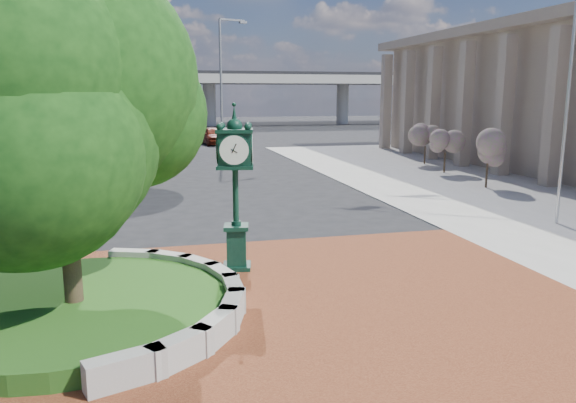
# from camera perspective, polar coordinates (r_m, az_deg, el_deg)

# --- Properties ---
(ground) EXTENTS (200.00, 200.00, 0.00)m
(ground) POSITION_cam_1_polar(r_m,az_deg,el_deg) (12.68, 2.61, -9.79)
(ground) COLOR black
(ground) RESTS_ON ground
(plaza) EXTENTS (12.00, 12.00, 0.04)m
(plaza) POSITION_cam_1_polar(r_m,az_deg,el_deg) (11.79, 4.01, -11.35)
(plaza) COLOR brown
(plaza) RESTS_ON ground
(planter_wall) EXTENTS (2.96, 6.77, 0.54)m
(planter_wall) POSITION_cam_1_polar(r_m,az_deg,el_deg) (12.15, -9.90, -9.53)
(planter_wall) COLOR #9E9B93
(planter_wall) RESTS_ON ground
(grass_bed) EXTENTS (6.10, 6.10, 0.40)m
(grass_bed) POSITION_cam_1_polar(r_m,az_deg,el_deg) (12.26, -20.81, -10.26)
(grass_bed) COLOR #1F4F16
(grass_bed) RESTS_ON ground
(overpass) EXTENTS (90.00, 12.00, 7.50)m
(overpass) POSITION_cam_1_polar(r_m,az_deg,el_deg) (81.47, -11.78, 12.10)
(overpass) COLOR #9E9B93
(overpass) RESTS_ON ground
(tree_planter) EXTENTS (5.20, 5.20, 6.33)m
(tree_planter) POSITION_cam_1_polar(r_m,az_deg,el_deg) (11.52, -21.99, 6.37)
(tree_planter) COLOR #38281C
(tree_planter) RESTS_ON ground
(tree_street) EXTENTS (4.40, 4.40, 5.45)m
(tree_street) POSITION_cam_1_polar(r_m,az_deg,el_deg) (29.41, -15.11, 8.10)
(tree_street) COLOR #38281C
(tree_street) RESTS_ON ground
(post_clock) EXTENTS (1.00, 1.00, 4.20)m
(post_clock) POSITION_cam_1_polar(r_m,az_deg,el_deg) (14.17, -5.36, 2.04)
(post_clock) COLOR black
(post_clock) RESTS_ON ground
(parked_car) EXTENTS (2.45, 4.87, 1.59)m
(parked_car) POSITION_cam_1_polar(r_m,az_deg,el_deg) (51.11, -7.62, 6.65)
(parked_car) COLOR #52180B
(parked_car) RESTS_ON ground
(flagpole_a) EXTENTS (1.37, 0.45, 8.99)m
(flagpole_a) POSITION_cam_1_polar(r_m,az_deg,el_deg) (21.28, 26.60, 10.11)
(flagpole_a) COLOR silver
(flagpole_a) RESTS_ON ground
(street_lamp_near) EXTENTS (2.10, 0.86, 9.64)m
(street_lamp_near) POSITION_cam_1_polar(r_m,az_deg,el_deg) (40.94, -6.54, 12.45)
(street_lamp_near) COLOR slate
(street_lamp_near) RESTS_ON ground
(street_lamp_far) EXTENTS (1.97, 0.62, 8.87)m
(street_lamp_far) POSITION_cam_1_polar(r_m,az_deg,el_deg) (52.11, -14.51, 11.33)
(street_lamp_far) COLOR slate
(street_lamp_far) RESTS_ON ground
(shrub_near) EXTENTS (1.20, 1.20, 2.20)m
(shrub_near) POSITION_cam_1_polar(r_m,az_deg,el_deg) (28.46, 19.65, 4.43)
(shrub_near) COLOR #38281C
(shrub_near) RESTS_ON ground
(shrub_mid) EXTENTS (1.20, 1.20, 2.20)m
(shrub_mid) POSITION_cam_1_polar(r_m,az_deg,el_deg) (33.26, 15.70, 5.50)
(shrub_mid) COLOR #38281C
(shrub_mid) RESTS_ON ground
(shrub_far) EXTENTS (1.20, 1.20, 2.20)m
(shrub_far) POSITION_cam_1_polar(r_m,az_deg,el_deg) (37.08, 13.79, 6.11)
(shrub_far) COLOR #38281C
(shrub_far) RESTS_ON ground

